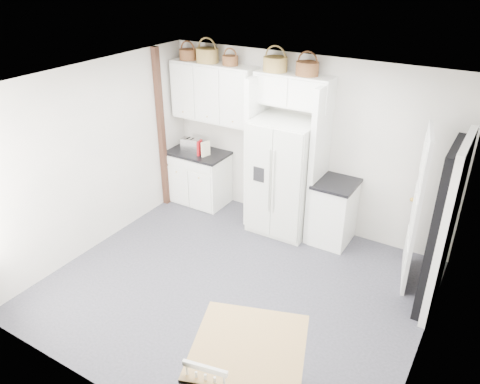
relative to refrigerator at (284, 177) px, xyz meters
The scene contains 26 objects.
floor 1.86m from the refrigerator, 84.76° to the right, with size 4.50×4.50×0.00m, color #303138.
ceiling 2.38m from the refrigerator, 84.76° to the right, with size 4.50×4.50×0.00m, color white.
wall_back 0.58m from the refrigerator, 67.69° to the left, with size 4.50×4.50×0.00m, color beige.
wall_left 2.69m from the refrigerator, 142.11° to the right, with size 4.00×4.00×0.00m, color beige.
wall_right 2.93m from the refrigerator, 34.25° to the right, with size 4.00×4.00×0.00m, color beige.
refrigerator is the anchor object (origin of this frame).
base_cab_left 1.66m from the refrigerator, behind, with size 0.94×0.59×0.87m, color white.
base_cab_right 0.90m from the refrigerator, ahead, with size 0.52×0.63×0.92m, color white.
dining_table 3.34m from the refrigerator, 68.68° to the right, with size 0.96×0.96×0.80m, color #A37245.
counter_left 1.60m from the refrigerator, behind, with size 0.98×0.63×0.04m, color black.
counter_right 0.80m from the refrigerator, ahead, with size 0.56×0.67×0.04m, color black.
toaster 1.75m from the refrigerator, behind, with size 0.30×0.17×0.20m, color silver.
cookbook_red 1.51m from the refrigerator, behind, with size 0.03×0.16×0.23m, color #A10C12.
cookbook_cream 1.40m from the refrigerator, behind, with size 0.04×0.16×0.24m, color beige.
basket_upper_a 2.39m from the refrigerator, behind, with size 0.28×0.28×0.16m, color #542A1A.
basket_upper_b 2.15m from the refrigerator, behind, with size 0.35×0.35×0.21m, color olive.
basket_upper_c 1.87m from the refrigerator, 169.36° to the left, with size 0.24×0.24×0.14m, color #542A1A.
basket_bridge_a 1.61m from the refrigerator, 147.08° to the left, with size 0.35×0.35×0.20m, color olive.
basket_bridge_b 1.59m from the refrigerator, 47.43° to the left, with size 0.32×0.32×0.18m, color #542A1A.
upper_cabinet 1.71m from the refrigerator, behind, with size 1.40×0.34×0.90m, color white.
bridge_cabinet 1.27m from the refrigerator, 90.00° to the left, with size 1.12×0.34×0.45m, color white.
fridge_panel_left 0.58m from the refrigerator, behind, with size 0.08×0.60×2.30m, color white.
fridge_panel_right 0.58m from the refrigerator, ahead, with size 0.08×0.60×2.30m, color white.
trim_post 2.11m from the refrigerator, behind, with size 0.09×0.09×2.60m, color black.
doorway_void 2.40m from the refrigerator, 15.36° to the right, with size 0.18×0.85×2.05m, color black.
door_slab 1.98m from the refrigerator, ahead, with size 0.80×0.04×2.05m, color white.
Camera 1 is at (2.54, -4.05, 3.83)m, focal length 35.00 mm.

